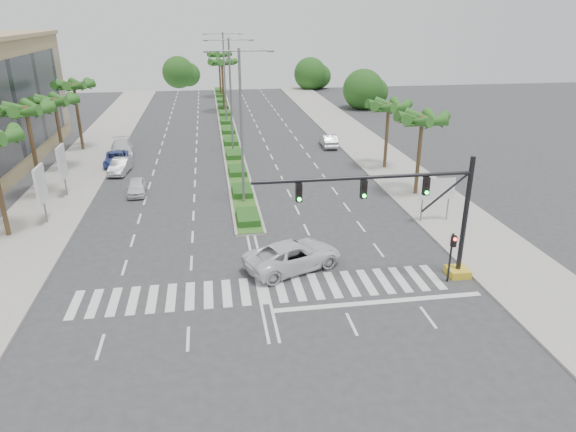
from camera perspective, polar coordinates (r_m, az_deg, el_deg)
name	(u,v)px	position (r m, az deg, el deg)	size (l,w,h in m)	color
ground	(263,290)	(28.86, -2.81, -8.25)	(160.00, 160.00, 0.00)	#333335
footpath_right	(398,173)	(50.32, 12.14, 4.68)	(6.00, 120.00, 0.15)	gray
footpath_left	(65,189)	(48.82, -23.56, 2.79)	(6.00, 120.00, 0.15)	gray
median	(227,125)	(71.38, -6.79, 10.01)	(2.20, 75.00, 0.20)	gray
median_grass	(227,124)	(71.36, -6.79, 10.11)	(1.80, 75.00, 0.04)	#245A1F
signal_gantry	(427,223)	(29.61, 15.19, -0.78)	(12.60, 1.20, 7.20)	gold
pedestrian_signal	(452,250)	(30.16, 17.75, -3.59)	(0.28, 0.36, 3.00)	black
direction_sign	(437,191)	(38.45, 16.19, 2.72)	(2.70, 0.11, 3.40)	slate
billboard_near	(41,185)	(40.46, -25.78, 3.08)	(0.18, 2.10, 4.35)	slate
billboard_far	(62,163)	(46.00, -23.82, 5.45)	(0.18, 2.10, 4.35)	slate
palm_left_mid	(27,113)	(45.72, -27.06, 10.17)	(4.57, 4.68, 7.95)	brown
palm_left_far	(55,104)	(53.38, -24.49, 11.30)	(4.57, 4.68, 7.35)	brown
palm_left_end	(74,88)	(61.01, -22.69, 13.02)	(4.57, 4.68, 7.75)	brown
palm_right_near	(422,122)	(43.21, 14.67, 10.09)	(4.57, 4.68, 7.05)	brown
palm_right_far	(389,108)	(50.58, 11.11, 11.66)	(4.57, 4.68, 6.75)	brown
palm_median_a	(222,64)	(80.25, -7.35, 16.38)	(4.57, 4.68, 8.05)	brown
palm_median_b	(219,56)	(95.19, -7.68, 17.18)	(4.57, 4.68, 8.05)	brown
streetlight_near	(241,120)	(39.70, -5.22, 10.60)	(5.10, 0.25, 12.00)	slate
streetlight_mid	(231,90)	(55.47, -6.40, 13.72)	(5.10, 0.25, 12.00)	slate
streetlight_far	(224,73)	(71.34, -7.07, 15.45)	(5.10, 0.25, 12.00)	slate
car_parked_a	(136,187)	(45.32, -16.49, 3.12)	(1.52, 3.77, 1.29)	silver
car_parked_b	(120,166)	(51.84, -18.12, 5.31)	(1.49, 4.27, 1.41)	#AFB0B4
car_parked_c	(117,159)	(54.52, -18.51, 6.03)	(2.31, 5.01, 1.39)	#2E428F
car_parked_d	(122,149)	(57.96, -18.00, 7.10)	(2.29, 5.64, 1.64)	silver
car_crossing	(293,255)	(30.82, 0.58, -4.40)	(2.78, 6.03, 1.67)	white
car_right	(329,140)	(59.50, 4.54, 8.37)	(1.54, 4.41, 1.45)	silver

